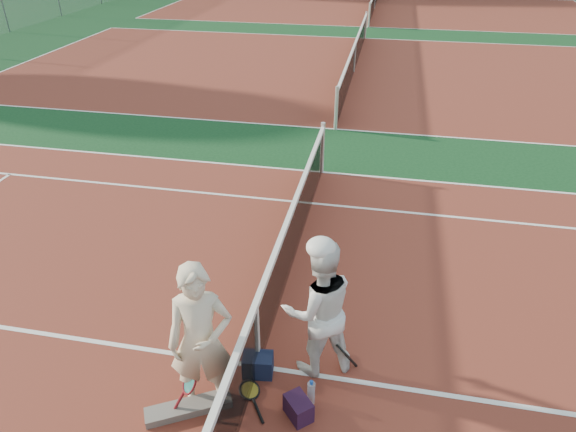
{
  "coord_description": "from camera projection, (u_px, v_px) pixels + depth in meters",
  "views": [
    {
      "loc": [
        1.2,
        -4.25,
        4.75
      ],
      "look_at": [
        0.0,
        1.85,
        1.05
      ],
      "focal_mm": 32.0,
      "sensor_mm": 36.0,
      "label": 1
    }
  ],
  "objects": [
    {
      "name": "ground",
      "position": [
        258.0,
        367.0,
        6.21
      ],
      "size": [
        130.0,
        130.0,
        0.0
      ],
      "primitive_type": "plane",
      "color": "#0F3719",
      "rests_on": "ground"
    },
    {
      "name": "court_main",
      "position": [
        258.0,
        367.0,
        6.21
      ],
      "size": [
        23.77,
        10.97,
        0.01
      ],
      "primitive_type": "cube",
      "color": "maroon",
      "rests_on": "ground"
    },
    {
      "name": "court_far_a",
      "position": [
        354.0,
        72.0,
        17.59
      ],
      "size": [
        23.77,
        10.97,
        0.01
      ],
      "primitive_type": "cube",
      "color": "maroon",
      "rests_on": "ground"
    },
    {
      "name": "court_far_b",
      "position": [
        374.0,
        9.0,
        28.96
      ],
      "size": [
        23.77,
        10.97,
        0.01
      ],
      "primitive_type": "cube",
      "color": "maroon",
      "rests_on": "ground"
    },
    {
      "name": "net_main",
      "position": [
        257.0,
        336.0,
        5.95
      ],
      "size": [
        0.1,
        10.98,
        1.02
      ],
      "primitive_type": null,
      "color": "black",
      "rests_on": "ground"
    },
    {
      "name": "net_far_a",
      "position": [
        355.0,
        57.0,
        17.33
      ],
      "size": [
        0.1,
        10.98,
        1.02
      ],
      "primitive_type": null,
      "color": "black",
      "rests_on": "ground"
    },
    {
      "name": "player_a",
      "position": [
        201.0,
        341.0,
        5.3
      ],
      "size": [
        0.78,
        0.63,
        1.86
      ],
      "primitive_type": "imported",
      "rotation": [
        0.0,
        0.0,
        0.3
      ],
      "color": "beige",
      "rests_on": "ground"
    },
    {
      "name": "player_b",
      "position": [
        319.0,
        309.0,
        5.79
      ],
      "size": [
        1.05,
        0.96,
        1.76
      ],
      "primitive_type": "imported",
      "rotation": [
        0.0,
        0.0,
        3.56
      ],
      "color": "white",
      "rests_on": "ground"
    },
    {
      "name": "racket_red",
      "position": [
        191.0,
        391.0,
        5.57
      ],
      "size": [
        0.44,
        0.42,
        0.52
      ],
      "primitive_type": null,
      "rotation": [
        0.0,
        0.0,
        0.65
      ],
      "color": "maroon",
      "rests_on": "ground"
    },
    {
      "name": "racket_black_held",
      "position": [
        341.0,
        359.0,
        5.97
      ],
      "size": [
        0.44,
        0.43,
        0.52
      ],
      "primitive_type": null,
      "rotation": [
        0.0,
        0.0,
        3.91
      ],
      "color": "black",
      "rests_on": "ground"
    },
    {
      "name": "racket_spare",
      "position": [
        249.0,
        390.0,
        5.88
      ],
      "size": [
        0.55,
        0.65,
        0.05
      ],
      "primitive_type": null,
      "rotation": [
        0.0,
        0.0,
        2.15
      ],
      "color": "black",
      "rests_on": "ground"
    },
    {
      "name": "sports_bag_navy",
      "position": [
        258.0,
        365.0,
        6.06
      ],
      "size": [
        0.38,
        0.28,
        0.28
      ],
      "primitive_type": "cube",
      "rotation": [
        0.0,
        0.0,
        0.13
      ],
      "color": "black",
      "rests_on": "ground"
    },
    {
      "name": "sports_bag_purple",
      "position": [
        298.0,
        408.0,
        5.54
      ],
      "size": [
        0.37,
        0.38,
        0.26
      ],
      "primitive_type": "cube",
      "rotation": [
        0.0,
        0.0,
        -0.85
      ],
      "color": "black",
      "rests_on": "ground"
    },
    {
      "name": "net_cover_canvas",
      "position": [
        189.0,
        408.0,
        5.64
      ],
      "size": [
        0.93,
        0.65,
        0.1
      ],
      "primitive_type": "cube",
      "rotation": [
        0.0,
        0.0,
        0.5
      ],
      "color": "#67625D",
      "rests_on": "ground"
    },
    {
      "name": "water_bottle",
      "position": [
        311.0,
        393.0,
        5.69
      ],
      "size": [
        0.09,
        0.09,
        0.3
      ],
      "primitive_type": "cylinder",
      "color": "silver",
      "rests_on": "ground"
    }
  ]
}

